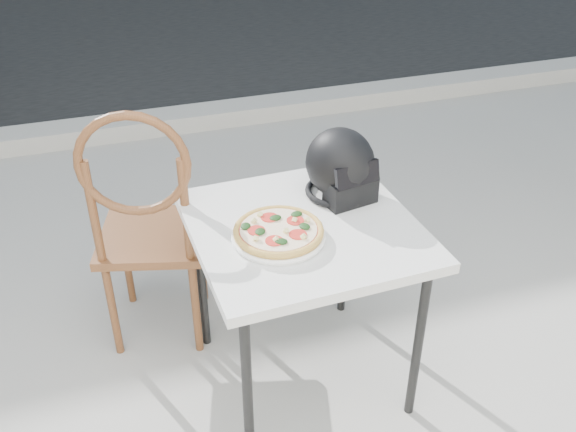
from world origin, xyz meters
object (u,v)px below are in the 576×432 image
object	(u,v)px
pizza	(278,231)
helmet	(341,167)
cafe_table_main	(304,240)
cafe_chair_main	(146,218)
plate	(279,236)

from	to	relation	value
pizza	helmet	distance (m)	0.38
cafe_table_main	helmet	bearing A→B (deg)	38.00
pizza	helmet	world-z (taller)	helmet
cafe_table_main	cafe_chair_main	bearing A→B (deg)	141.12
cafe_chair_main	plate	bearing A→B (deg)	145.96
cafe_table_main	cafe_chair_main	world-z (taller)	cafe_chair_main
pizza	cafe_chair_main	bearing A→B (deg)	130.42
cafe_table_main	helmet	distance (m)	0.31
cafe_table_main	plate	size ratio (longest dim) A/B	2.14
plate	cafe_chair_main	bearing A→B (deg)	130.41
pizza	helmet	bearing A→B (deg)	34.24
plate	cafe_chair_main	size ratio (longest dim) A/B	0.34
cafe_chair_main	cafe_table_main	bearing A→B (deg)	156.67
plate	helmet	bearing A→B (deg)	34.27
pizza	cafe_table_main	bearing A→B (deg)	26.66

